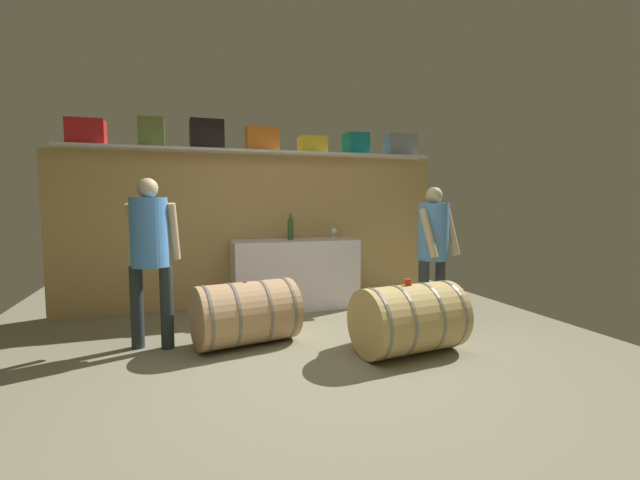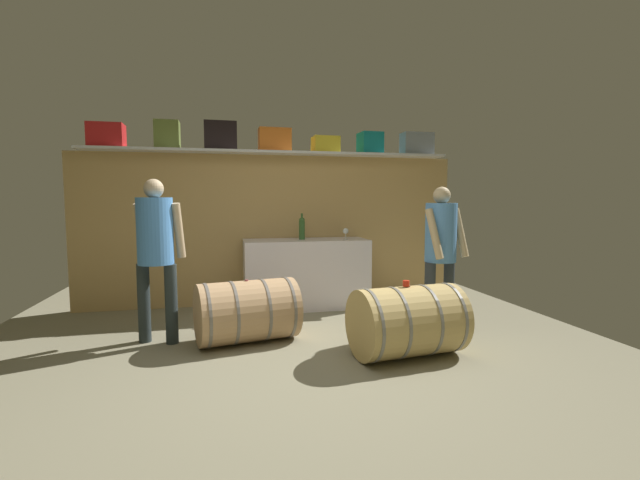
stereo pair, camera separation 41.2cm
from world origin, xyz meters
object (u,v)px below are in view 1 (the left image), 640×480
at_px(wine_barrel_near, 409,319).
at_px(wine_barrel_far, 246,313).
at_px(toolcase_yellow, 312,145).
at_px(toolcase_olive, 151,133).
at_px(toolcase_black, 207,135).
at_px(toolcase_red, 86,132).
at_px(work_cabinet, 295,274).
at_px(tasting_cup, 408,282).
at_px(toolcase_orange, 262,139).
at_px(visitor_tasting, 150,245).
at_px(toolcase_teal, 356,144).
at_px(winemaker_pouring, 433,242).
at_px(wine_glass, 334,231).
at_px(toolcase_grey, 400,145).
at_px(wine_bottle_green, 291,228).

relative_size(wine_barrel_near, wine_barrel_far, 0.97).
relative_size(toolcase_yellow, wine_barrel_far, 0.32).
height_order(toolcase_olive, toolcase_black, toolcase_black).
distance_m(toolcase_red, wine_barrel_near, 4.07).
distance_m(toolcase_red, work_cabinet, 2.93).
bearing_deg(work_cabinet, toolcase_yellow, 34.46).
relative_size(wine_barrel_far, tasting_cup, 17.88).
relative_size(toolcase_orange, visitor_tasting, 0.26).
bearing_deg(toolcase_yellow, toolcase_teal, -2.07).
height_order(toolcase_orange, wine_barrel_near, toolcase_orange).
bearing_deg(winemaker_pouring, wine_barrel_far, -19.91).
distance_m(toolcase_yellow, tasting_cup, 2.61).
bearing_deg(wine_glass, toolcase_yellow, 122.09).
xyz_separation_m(toolcase_grey, wine_glass, (-1.10, -0.31, -1.17)).
height_order(toolcase_orange, toolcase_yellow, toolcase_orange).
bearing_deg(toolcase_black, winemaker_pouring, -36.30).
xyz_separation_m(toolcase_black, wine_bottle_green, (1.00, -0.19, -1.15)).
bearing_deg(work_cabinet, toolcase_olive, 172.90).
distance_m(toolcase_olive, toolcase_orange, 1.31).
bearing_deg(wine_bottle_green, wine_barrel_near, -72.93).
bearing_deg(wine_barrel_near, wine_glass, 84.43).
xyz_separation_m(tasting_cup, visitor_tasting, (-2.20, 0.87, 0.32)).
height_order(toolcase_black, wine_glass, toolcase_black).
xyz_separation_m(work_cabinet, wine_glass, (0.50, -0.10, 0.54)).
bearing_deg(wine_glass, toolcase_red, 173.78).
bearing_deg(wine_barrel_far, wine_glass, 29.26).
relative_size(wine_barrel_far, winemaker_pouring, 0.69).
xyz_separation_m(toolcase_red, wine_barrel_near, (2.92, -2.16, -1.83)).
height_order(wine_barrel_near, winemaker_pouring, winemaker_pouring).
bearing_deg(toolcase_teal, toolcase_orange, 177.29).
bearing_deg(visitor_tasting, wine_glass, 45.43).
bearing_deg(toolcase_grey, toolcase_orange, -179.80).
bearing_deg(tasting_cup, wine_barrel_far, 152.67).
bearing_deg(wine_barrel_far, toolcase_black, 87.16).
relative_size(toolcase_black, tasting_cup, 6.73).
distance_m(wine_barrel_near, tasting_cup, 0.34).
xyz_separation_m(wine_barrel_far, tasting_cup, (1.35, -0.70, 0.35)).
height_order(toolcase_red, toolcase_black, toolcase_black).
height_order(toolcase_yellow, wine_barrel_near, toolcase_yellow).
relative_size(wine_glass, wine_barrel_near, 0.14).
xyz_separation_m(toolcase_orange, wine_barrel_far, (-0.45, -1.46, -1.85)).
bearing_deg(wine_barrel_near, wine_barrel_far, 145.79).
relative_size(toolcase_black, toolcase_orange, 0.97).
xyz_separation_m(toolcase_black, wine_barrel_far, (0.23, -1.46, -1.88)).
bearing_deg(winemaker_pouring, toolcase_olive, -45.87).
distance_m(toolcase_teal, wine_bottle_green, 1.49).
bearing_deg(toolcase_black, toolcase_yellow, -1.73).
distance_m(toolcase_grey, work_cabinet, 2.36).
bearing_deg(toolcase_orange, toolcase_grey, -1.81).
bearing_deg(toolcase_grey, wine_glass, -163.95).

